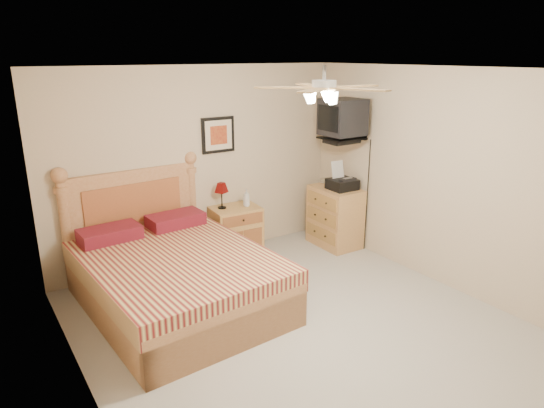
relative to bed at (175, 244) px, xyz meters
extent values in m
plane|color=#A5A095|center=(0.84, -1.12, -0.73)|extent=(4.50, 4.50, 0.00)
cube|color=white|center=(0.84, -1.12, 1.77)|extent=(4.00, 4.50, 0.04)
cube|color=#C6B191|center=(0.84, 1.13, 0.52)|extent=(4.00, 0.04, 2.50)
cube|color=#C6B191|center=(-1.16, -1.12, 0.52)|extent=(0.04, 4.50, 2.50)
cube|color=#C6B191|center=(2.84, -1.12, 0.52)|extent=(0.04, 4.50, 2.50)
cube|color=#A67433|center=(1.22, 0.88, -0.39)|extent=(0.66, 0.52, 0.68)
imported|color=silver|center=(1.37, 0.85, 0.07)|extent=(0.11, 0.12, 0.23)
cube|color=black|center=(1.11, 1.11, 0.89)|extent=(0.46, 0.04, 0.46)
cube|color=#AA7646|center=(2.57, 0.43, -0.31)|extent=(0.51, 0.72, 0.84)
imported|color=#BBAB93|center=(2.57, 0.66, 0.13)|extent=(0.27, 0.32, 0.03)
imported|color=tan|center=(2.57, 0.66, 0.15)|extent=(0.28, 0.34, 0.02)
camera|label=1|loc=(-1.76, -4.46, 1.90)|focal=32.00mm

